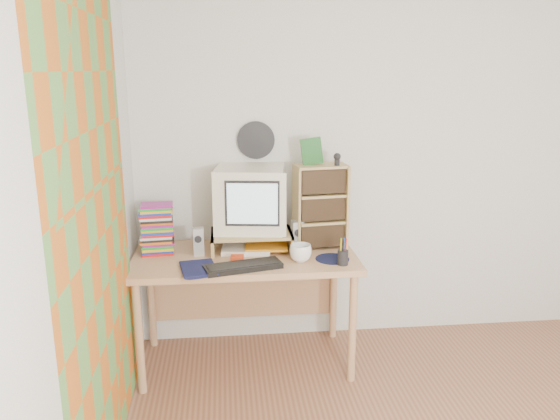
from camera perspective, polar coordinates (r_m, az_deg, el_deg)
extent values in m
plane|color=white|center=(3.87, 11.41, 4.74)|extent=(3.50, 0.00, 3.50)
plane|color=white|center=(2.09, -22.50, -4.57)|extent=(0.00, 3.50, 3.50)
plane|color=#BE5E1A|center=(2.55, -18.47, -3.18)|extent=(0.00, 2.20, 2.20)
cylinder|color=black|center=(3.66, -2.53, 7.30)|extent=(0.25, 0.02, 0.25)
cube|color=tan|center=(3.47, -3.70, -5.01)|extent=(1.40, 0.70, 0.04)
cube|color=tan|center=(3.91, -3.82, -8.30)|extent=(1.33, 0.02, 0.41)
cylinder|color=tan|center=(3.40, -14.52, -12.87)|extent=(0.05, 0.05, 0.71)
cylinder|color=tan|center=(3.44, 7.58, -12.13)|extent=(0.05, 0.05, 0.71)
cylinder|color=tan|center=(3.91, -13.31, -8.97)|extent=(0.05, 0.05, 0.71)
cylinder|color=tan|center=(3.95, 5.62, -8.39)|extent=(0.05, 0.05, 0.71)
cube|color=tan|center=(3.54, -7.03, -3.34)|extent=(0.02, 0.30, 0.12)
cube|color=tan|center=(3.56, 1.04, -3.11)|extent=(0.02, 0.30, 0.12)
cube|color=tan|center=(3.53, -2.99, -2.46)|extent=(0.52, 0.30, 0.02)
cube|color=silver|center=(3.52, -3.07, 1.14)|extent=(0.49, 0.49, 0.41)
cube|color=#BCBDC1|center=(3.47, -8.52, -3.27)|extent=(0.07, 0.07, 0.18)
cube|color=#BCBDC1|center=(3.54, 1.82, -2.66)|extent=(0.08, 0.08, 0.19)
cube|color=black|center=(3.23, -3.88, -5.92)|extent=(0.48, 0.26, 0.03)
cube|color=tan|center=(3.55, 4.23, 0.38)|extent=(0.35, 0.21, 0.55)
imported|color=white|center=(3.34, 2.17, -4.50)|extent=(0.16, 0.16, 0.11)
imported|color=#10143D|center=(3.22, -10.27, -6.02)|extent=(0.27, 0.22, 0.05)
cylinder|color=black|center=(3.40, 5.49, -5.10)|extent=(0.26, 0.26, 0.00)
cube|color=red|center=(3.35, -4.49, -5.07)|extent=(0.08, 0.06, 0.04)
cube|color=#17531B|center=(3.48, 3.33, 6.13)|extent=(0.13, 0.03, 0.17)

